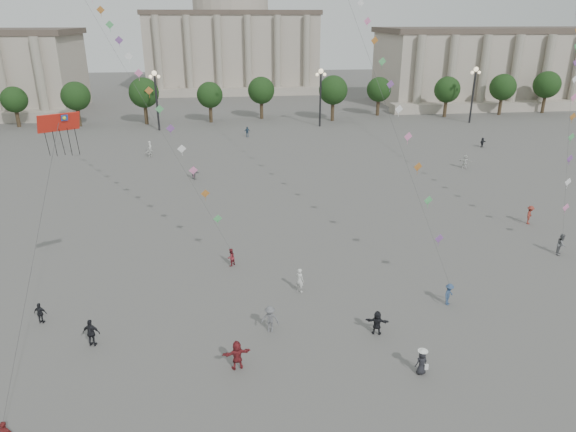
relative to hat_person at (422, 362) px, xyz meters
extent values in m
plane|color=#565350|center=(-7.90, 2.40, -0.82)|extent=(360.00, 360.00, 0.00)
cube|color=#AB9E90|center=(67.10, 97.40, 7.18)|extent=(80.00, 22.00, 16.00)
cube|color=#4E4239|center=(67.10, 97.40, 15.78)|extent=(81.60, 22.44, 1.20)
cube|color=#AB9E90|center=(67.10, 84.40, 0.18)|extent=(84.00, 4.00, 2.00)
cube|color=#AB9E90|center=(-7.90, 132.40, 9.18)|extent=(46.00, 30.00, 20.00)
cube|color=#4E4239|center=(-7.90, 132.40, 19.78)|extent=(46.92, 30.60, 1.20)
cube|color=#AB9E90|center=(-7.90, 115.40, 0.18)|extent=(48.30, 4.00, 2.00)
cylinder|color=#AB9E90|center=(-7.90, 132.40, 21.68)|extent=(21.00, 21.00, 5.00)
cylinder|color=#332619|center=(-49.90, 80.40, 0.94)|extent=(0.70, 0.70, 3.52)
sphere|color=black|center=(-49.90, 80.40, 4.62)|extent=(5.12, 5.12, 5.12)
cylinder|color=#332619|center=(-37.90, 80.40, 0.94)|extent=(0.70, 0.70, 3.52)
sphere|color=black|center=(-37.90, 80.40, 4.62)|extent=(5.12, 5.12, 5.12)
cylinder|color=#332619|center=(-25.90, 80.40, 0.94)|extent=(0.70, 0.70, 3.52)
sphere|color=black|center=(-25.90, 80.40, 4.62)|extent=(5.12, 5.12, 5.12)
cylinder|color=#332619|center=(-13.90, 80.40, 0.94)|extent=(0.70, 0.70, 3.52)
sphere|color=black|center=(-13.90, 80.40, 4.62)|extent=(5.12, 5.12, 5.12)
cylinder|color=#332619|center=(-1.90, 80.40, 0.94)|extent=(0.70, 0.70, 3.52)
sphere|color=black|center=(-1.90, 80.40, 4.62)|extent=(5.12, 5.12, 5.12)
cylinder|color=#332619|center=(10.10, 80.40, 0.94)|extent=(0.70, 0.70, 3.52)
sphere|color=black|center=(10.10, 80.40, 4.62)|extent=(5.12, 5.12, 5.12)
cylinder|color=#332619|center=(22.10, 80.40, 0.94)|extent=(0.70, 0.70, 3.52)
sphere|color=black|center=(22.10, 80.40, 4.62)|extent=(5.12, 5.12, 5.12)
cylinder|color=#332619|center=(34.10, 80.40, 0.94)|extent=(0.70, 0.70, 3.52)
sphere|color=black|center=(34.10, 80.40, 4.62)|extent=(5.12, 5.12, 5.12)
cylinder|color=#332619|center=(46.10, 80.40, 0.94)|extent=(0.70, 0.70, 3.52)
sphere|color=black|center=(46.10, 80.40, 4.62)|extent=(5.12, 5.12, 5.12)
cylinder|color=#332619|center=(58.10, 80.40, 0.94)|extent=(0.70, 0.70, 3.52)
sphere|color=black|center=(58.10, 80.40, 4.62)|extent=(5.12, 5.12, 5.12)
cylinder|color=#262628|center=(-22.90, 72.40, 4.18)|extent=(0.36, 0.36, 10.00)
sphere|color=#FFE5B2|center=(-22.90, 72.40, 9.38)|extent=(0.90, 0.90, 0.90)
sphere|color=#FFE5B2|center=(-23.60, 72.40, 8.78)|extent=(0.60, 0.60, 0.60)
sphere|color=#FFE5B2|center=(-22.20, 72.40, 8.78)|extent=(0.60, 0.60, 0.60)
cylinder|color=#262628|center=(7.10, 72.40, 4.18)|extent=(0.36, 0.36, 10.00)
sphere|color=#FFE5B2|center=(7.10, 72.40, 9.38)|extent=(0.90, 0.90, 0.90)
sphere|color=#FFE5B2|center=(6.40, 72.40, 8.78)|extent=(0.60, 0.60, 0.60)
sphere|color=#FFE5B2|center=(7.80, 72.40, 8.78)|extent=(0.60, 0.60, 0.60)
cylinder|color=#262628|center=(37.10, 72.40, 4.18)|extent=(0.36, 0.36, 10.00)
sphere|color=#FFE5B2|center=(37.10, 72.40, 9.38)|extent=(0.90, 0.90, 0.90)
sphere|color=#FFE5B2|center=(36.40, 72.40, 8.78)|extent=(0.60, 0.60, 0.60)
sphere|color=#FFE5B2|center=(37.80, 72.40, 8.78)|extent=(0.60, 0.60, 0.60)
imported|color=navy|center=(-7.07, 64.91, 0.06)|extent=(1.09, 0.59, 1.77)
imported|color=black|center=(-1.44, 4.25, 0.01)|extent=(1.62, 0.92, 1.67)
imported|color=silver|center=(-22.14, 52.79, -0.08)|extent=(1.32, 1.25, 1.49)
imported|color=#5E5E62|center=(-8.37, 5.36, 0.12)|extent=(1.36, 0.99, 1.89)
imported|color=silver|center=(21.76, 41.42, 0.12)|extent=(1.80, 1.34, 1.89)
imported|color=maroon|center=(19.22, 21.13, 0.13)|extent=(1.34, 1.40, 1.91)
imported|color=black|center=(29.94, 52.71, -0.05)|extent=(1.47, 1.13, 1.56)
imported|color=silver|center=(-22.29, 55.01, 0.14)|extent=(0.47, 0.71, 1.94)
imported|color=#5C5B5F|center=(-15.06, 40.74, 0.03)|extent=(1.51, 1.46, 1.71)
imported|color=silver|center=(-5.68, 10.39, 0.14)|extent=(0.80, 0.84, 1.93)
imported|color=black|center=(-23.77, 8.28, -0.07)|extent=(0.94, 0.54, 1.51)
imported|color=maroon|center=(-10.64, 1.79, 0.10)|extent=(1.79, 0.86, 1.85)
imported|color=black|center=(-19.69, 5.16, 0.11)|extent=(1.16, 0.65, 1.87)
imported|color=maroon|center=(-10.77, 15.39, -0.05)|extent=(0.94, 0.94, 1.54)
imported|color=navy|center=(4.76, 7.22, 0.00)|extent=(1.20, 1.18, 1.66)
imported|color=slate|center=(18.00, 14.12, 0.13)|extent=(1.16, 1.16, 1.90)
imported|color=black|center=(0.00, 0.00, -0.06)|extent=(0.84, 0.65, 1.53)
cone|color=white|center=(0.00, 0.00, 0.80)|extent=(0.52, 0.52, 0.14)
cylinder|color=white|center=(0.00, 0.00, 0.74)|extent=(0.60, 0.60, 0.02)
cube|color=white|center=(0.25, -0.15, -0.27)|extent=(0.22, 0.10, 0.35)
cube|color=red|center=(-19.71, 5.52, 13.34)|extent=(2.15, 1.58, 1.02)
cube|color=green|center=(-20.06, 5.48, 13.59)|extent=(0.40, 0.35, 0.34)
cube|color=#1F46AA|center=(-19.36, 5.48, 13.59)|extent=(0.40, 0.35, 0.34)
sphere|color=yellow|center=(-20.06, 5.44, 13.59)|extent=(0.20, 0.20, 0.20)
sphere|color=yellow|center=(-19.36, 5.44, 13.59)|extent=(0.20, 0.20, 0.20)
cylinder|color=#3F3F3F|center=(-20.75, 1.22, 7.06)|extent=(0.02, 0.02, 15.36)
cylinder|color=#3F3F3F|center=(-22.73, 32.34, 18.07)|extent=(0.02, 0.02, 54.13)
cube|color=#55B86A|center=(-11.73, 16.75, 2.93)|extent=(0.76, 0.25, 0.76)
cube|color=#BA702B|center=(-12.69, 18.10, 4.74)|extent=(0.76, 0.25, 0.76)
cube|color=pink|center=(-13.64, 19.46, 6.41)|extent=(0.76, 0.25, 0.76)
cube|color=white|center=(-14.60, 20.82, 8.00)|extent=(0.76, 0.25, 0.76)
cube|color=#844F9F|center=(-15.56, 22.17, 9.53)|extent=(0.76, 0.25, 0.76)
cube|color=#55B86A|center=(-16.51, 23.53, 11.02)|extent=(0.76, 0.25, 0.76)
cube|color=#BA702B|center=(-17.47, 24.88, 12.46)|extent=(0.76, 0.25, 0.76)
cube|color=pink|center=(-18.42, 26.24, 13.88)|extent=(0.76, 0.25, 0.76)
cube|color=white|center=(-19.38, 27.59, 15.27)|extent=(0.76, 0.25, 0.76)
cube|color=#844F9F|center=(-20.34, 28.95, 16.64)|extent=(0.76, 0.25, 0.76)
cube|color=#55B86A|center=(-21.29, 30.30, 17.99)|extent=(0.76, 0.25, 0.76)
cube|color=#BA702B|center=(-22.25, 31.66, 19.32)|extent=(0.76, 0.25, 0.76)
cube|color=#844F9F|center=(4.60, 9.54, 3.40)|extent=(0.76, 0.25, 0.76)
cube|color=#55B86A|center=(4.44, 11.87, 5.58)|extent=(0.76, 0.25, 0.76)
cube|color=#BA702B|center=(4.28, 14.19, 7.60)|extent=(0.76, 0.25, 0.76)
cube|color=pink|center=(4.12, 16.51, 9.52)|extent=(0.76, 0.25, 0.76)
cube|color=white|center=(3.97, 18.84, 11.37)|extent=(0.76, 0.25, 0.76)
cube|color=#844F9F|center=(3.81, 21.16, 13.16)|extent=(0.76, 0.25, 0.76)
cube|color=#55B86A|center=(3.65, 23.48, 14.91)|extent=(0.76, 0.25, 0.76)
cube|color=#BA702B|center=(3.49, 25.81, 16.62)|extent=(0.76, 0.25, 0.76)
cube|color=pink|center=(3.34, 28.13, 18.30)|extent=(0.76, 0.25, 0.76)
cube|color=white|center=(3.18, 30.46, 19.95)|extent=(0.76, 0.25, 0.76)
cylinder|color=#3F3F3F|center=(27.14, 31.58, 19.59)|extent=(0.02, 0.02, 54.64)
cube|color=pink|center=(18.70, 15.46, 3.05)|extent=(0.76, 0.25, 0.76)
cube|color=white|center=(19.40, 16.81, 4.95)|extent=(0.76, 0.25, 0.76)
cube|color=#844F9F|center=(20.11, 18.15, 6.71)|extent=(0.76, 0.25, 0.76)
cube|color=#55B86A|center=(20.81, 19.49, 8.38)|extent=(0.76, 0.25, 0.76)
cube|color=#BA702B|center=(21.51, 20.84, 9.99)|extent=(0.76, 0.25, 0.76)
cube|color=pink|center=(22.22, 22.18, 11.56)|extent=(0.76, 0.25, 0.76)
cube|color=white|center=(22.92, 23.52, 13.08)|extent=(0.76, 0.25, 0.76)
cube|color=#844F9F|center=(23.62, 24.87, 14.57)|extent=(0.76, 0.25, 0.76)
camera|label=1|loc=(-10.71, -23.55, 18.68)|focal=32.00mm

